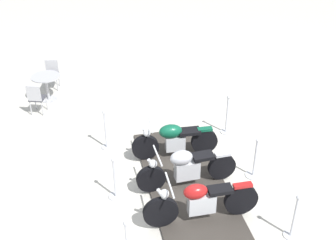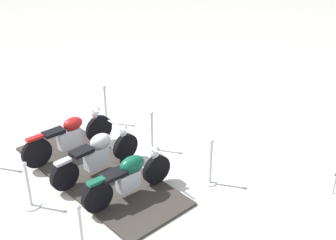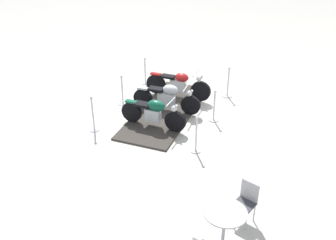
{
  "view_description": "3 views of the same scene",
  "coord_description": "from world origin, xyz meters",
  "px_view_note": "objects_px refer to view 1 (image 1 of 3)",
  "views": [
    {
      "loc": [
        2.71,
        6.74,
        6.21
      ],
      "look_at": [
        -0.05,
        -1.46,
        0.86
      ],
      "focal_mm": 45.25,
      "sensor_mm": 36.0,
      "label": 1
    },
    {
      "loc": [
        -5.01,
        -6.48,
        5.58
      ],
      "look_at": [
        1.39,
        -0.83,
        1.1
      ],
      "focal_mm": 47.43,
      "sensor_mm": 36.0,
      "label": 2
    },
    {
      "loc": [
        2.89,
        -10.47,
        5.73
      ],
      "look_at": [
        0.58,
        -1.92,
        0.8
      ],
      "focal_mm": 40.27,
      "sensor_mm": 36.0,
      "label": 3
    }
  ],
  "objects_px": {
    "stanchion_left_rear": "(293,222)",
    "cafe_table": "(46,82)",
    "motorcycle_chrome": "(186,167)",
    "motorcycle_maroon": "(200,201)",
    "cafe_chair_near_table": "(52,73)",
    "motorcycle_forest": "(174,139)",
    "stanchion_left_front": "(227,119)",
    "stanchion_right_mid": "(115,185)",
    "stanchion_right_front": "(106,135)",
    "stanchion_left_mid": "(254,165)",
    "cafe_chair_across_table": "(36,97)"
  },
  "relations": [
    {
      "from": "stanchion_left_rear",
      "to": "cafe_table",
      "type": "distance_m",
      "value": 8.08
    },
    {
      "from": "motorcycle_chrome",
      "to": "motorcycle_maroon",
      "type": "relative_size",
      "value": 0.97
    },
    {
      "from": "stanchion_left_rear",
      "to": "cafe_chair_near_table",
      "type": "height_order",
      "value": "stanchion_left_rear"
    },
    {
      "from": "motorcycle_forest",
      "to": "cafe_chair_near_table",
      "type": "xyz_separation_m",
      "value": [
        2.4,
        -4.73,
        -0.01
      ]
    },
    {
      "from": "stanchion_left_rear",
      "to": "stanchion_left_front",
      "type": "relative_size",
      "value": 0.92
    },
    {
      "from": "cafe_table",
      "to": "stanchion_right_mid",
      "type": "bearing_deg",
      "value": 101.22
    },
    {
      "from": "stanchion_right_front",
      "to": "stanchion_left_front",
      "type": "height_order",
      "value": "stanchion_left_front"
    },
    {
      "from": "cafe_table",
      "to": "cafe_chair_near_table",
      "type": "distance_m",
      "value": 0.82
    },
    {
      "from": "motorcycle_chrome",
      "to": "stanchion_right_mid",
      "type": "xyz_separation_m",
      "value": [
        1.54,
        -0.16,
        -0.2
      ]
    },
    {
      "from": "motorcycle_forest",
      "to": "cafe_table",
      "type": "xyz_separation_m",
      "value": [
        2.62,
        -3.94,
        0.07
      ]
    },
    {
      "from": "motorcycle_chrome",
      "to": "cafe_chair_near_table",
      "type": "bearing_deg",
      "value": -65.11
    },
    {
      "from": "motorcycle_maroon",
      "to": "stanchion_right_mid",
      "type": "height_order",
      "value": "motorcycle_maroon"
    },
    {
      "from": "stanchion_left_rear",
      "to": "cafe_chair_near_table",
      "type": "bearing_deg",
      "value": -64.8
    },
    {
      "from": "motorcycle_chrome",
      "to": "stanchion_right_mid",
      "type": "bearing_deg",
      "value": -2.33
    },
    {
      "from": "stanchion_left_mid",
      "to": "cafe_chair_near_table",
      "type": "height_order",
      "value": "stanchion_left_mid"
    },
    {
      "from": "cafe_table",
      "to": "cafe_chair_across_table",
      "type": "xyz_separation_m",
      "value": [
        0.35,
        0.75,
        -0.07
      ]
    },
    {
      "from": "stanchion_right_mid",
      "to": "cafe_chair_near_table",
      "type": "relative_size",
      "value": 1.16
    },
    {
      "from": "stanchion_right_front",
      "to": "cafe_table",
      "type": "height_order",
      "value": "stanchion_right_front"
    },
    {
      "from": "motorcycle_forest",
      "to": "motorcycle_maroon",
      "type": "xyz_separation_m",
      "value": [
        0.22,
        2.19,
        0.0
      ]
    },
    {
      "from": "stanchion_left_mid",
      "to": "stanchion_right_front",
      "type": "xyz_separation_m",
      "value": [
        2.95,
        -2.18,
        0.09
      ]
    },
    {
      "from": "motorcycle_forest",
      "to": "cafe_chair_across_table",
      "type": "distance_m",
      "value": 4.37
    },
    {
      "from": "stanchion_right_mid",
      "to": "motorcycle_maroon",
      "type": "bearing_deg",
      "value": 138.82
    },
    {
      "from": "stanchion_left_front",
      "to": "motorcycle_chrome",
      "type": "bearing_deg",
      "value": 43.44
    },
    {
      "from": "stanchion_left_mid",
      "to": "cafe_chair_across_table",
      "type": "relative_size",
      "value": 1.11
    },
    {
      "from": "stanchion_left_rear",
      "to": "stanchion_right_front",
      "type": "relative_size",
      "value": 0.95
    },
    {
      "from": "motorcycle_chrome",
      "to": "stanchion_right_front",
      "type": "distance_m",
      "value": 2.43
    },
    {
      "from": "cafe_chair_near_table",
      "to": "motorcycle_forest",
      "type": "bearing_deg",
      "value": 42.78
    },
    {
      "from": "motorcycle_forest",
      "to": "stanchion_left_front",
      "type": "height_order",
      "value": "stanchion_left_front"
    },
    {
      "from": "stanchion_left_mid",
      "to": "cafe_table",
      "type": "xyz_separation_m",
      "value": [
        4.11,
        -5.2,
        0.3
      ]
    },
    {
      "from": "stanchion_right_front",
      "to": "cafe_chair_near_table",
      "type": "bearing_deg",
      "value": -76.26
    },
    {
      "from": "motorcycle_maroon",
      "to": "stanchion_left_mid",
      "type": "height_order",
      "value": "motorcycle_maroon"
    },
    {
      "from": "cafe_chair_near_table",
      "to": "motorcycle_maroon",
      "type": "bearing_deg",
      "value": 33.36
    },
    {
      "from": "stanchion_left_rear",
      "to": "stanchion_right_front",
      "type": "xyz_separation_m",
      "value": [
        2.76,
        -4.04,
        0.03
      ]
    },
    {
      "from": "motorcycle_forest",
      "to": "stanchion_left_rear",
      "type": "distance_m",
      "value": 3.38
    },
    {
      "from": "motorcycle_chrome",
      "to": "cafe_table",
      "type": "bearing_deg",
      "value": -60.05
    },
    {
      "from": "motorcycle_forest",
      "to": "stanchion_right_front",
      "type": "distance_m",
      "value": 1.73
    },
    {
      "from": "stanchion_right_mid",
      "to": "stanchion_left_mid",
      "type": "bearing_deg",
      "value": 174.19
    },
    {
      "from": "stanchion_left_mid",
      "to": "stanchion_left_front",
      "type": "bearing_deg",
      "value": -95.81
    },
    {
      "from": "cafe_chair_near_table",
      "to": "cafe_chair_across_table",
      "type": "height_order",
      "value": "cafe_chair_across_table"
    },
    {
      "from": "stanchion_right_mid",
      "to": "cafe_chair_near_table",
      "type": "xyz_separation_m",
      "value": [
        0.74,
        -5.67,
        0.19
      ]
    },
    {
      "from": "cafe_table",
      "to": "motorcycle_maroon",
      "type": "bearing_deg",
      "value": 111.34
    },
    {
      "from": "motorcycle_chrome",
      "to": "motorcycle_maroon",
      "type": "height_order",
      "value": "motorcycle_maroon"
    },
    {
      "from": "cafe_chair_across_table",
      "to": "stanchion_right_front",
      "type": "bearing_deg",
      "value": -121.34
    },
    {
      "from": "stanchion_left_rear",
      "to": "stanchion_left_front",
      "type": "height_order",
      "value": "stanchion_left_front"
    },
    {
      "from": "stanchion_left_rear",
      "to": "cafe_table",
      "type": "height_order",
      "value": "stanchion_left_rear"
    },
    {
      "from": "motorcycle_chrome",
      "to": "motorcycle_maroon",
      "type": "bearing_deg",
      "value": 87.88
    },
    {
      "from": "stanchion_right_mid",
      "to": "stanchion_right_front",
      "type": "relative_size",
      "value": 0.95
    },
    {
      "from": "stanchion_left_mid",
      "to": "stanchion_left_front",
      "type": "relative_size",
      "value": 0.93
    },
    {
      "from": "stanchion_left_mid",
      "to": "stanchion_right_front",
      "type": "bearing_deg",
      "value": -36.44
    },
    {
      "from": "motorcycle_forest",
      "to": "motorcycle_chrome",
      "type": "relative_size",
      "value": 0.92
    }
  ]
}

